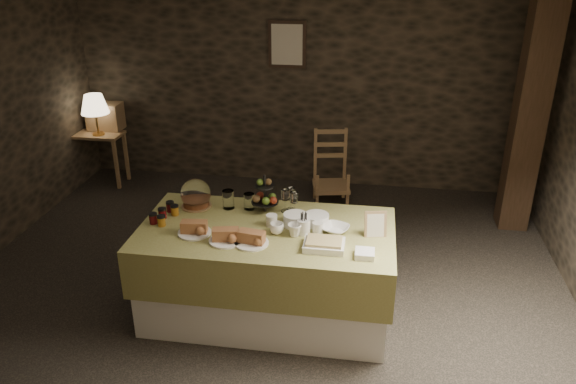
# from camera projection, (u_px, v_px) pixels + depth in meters

# --- Properties ---
(ground_plane) EXTENTS (5.50, 5.00, 0.01)m
(ground_plane) POSITION_uv_depth(u_px,v_px,m) (262.00, 287.00, 5.10)
(ground_plane) COLOR black
(ground_plane) RESTS_ON ground
(room_shell) EXTENTS (5.52, 5.02, 2.60)m
(room_shell) POSITION_uv_depth(u_px,v_px,m) (258.00, 122.00, 4.45)
(room_shell) COLOR black
(room_shell) RESTS_ON ground
(buffet_table) EXTENTS (2.02, 1.07, 0.80)m
(buffet_table) POSITION_uv_depth(u_px,v_px,m) (267.00, 265.00, 4.57)
(buffet_table) COLOR silver
(buffet_table) RESTS_ON ground_plane
(console_table) EXTENTS (0.62, 0.36, 0.67)m
(console_table) POSITION_uv_depth(u_px,v_px,m) (98.00, 143.00, 7.07)
(console_table) COLOR olive
(console_table) RESTS_ON ground_plane
(table_lamp) EXTENTS (0.34, 0.34, 0.51)m
(table_lamp) POSITION_uv_depth(u_px,v_px,m) (94.00, 105.00, 6.81)
(table_lamp) COLOR #B7853C
(table_lamp) RESTS_ON console_table
(wine_rack) EXTENTS (0.42, 0.26, 0.34)m
(wine_rack) POSITION_uv_depth(u_px,v_px,m) (105.00, 116.00, 7.10)
(wine_rack) COLOR olive
(wine_rack) RESTS_ON console_table
(chair) EXTENTS (0.48, 0.47, 0.69)m
(chair) POSITION_uv_depth(u_px,v_px,m) (332.00, 171.00, 6.60)
(chair) COLOR olive
(chair) RESTS_ON ground_plane
(timber_column) EXTENTS (0.30, 0.30, 2.60)m
(timber_column) POSITION_uv_depth(u_px,v_px,m) (530.00, 110.00, 5.69)
(timber_column) COLOR black
(timber_column) RESTS_ON ground_plane
(framed_picture) EXTENTS (0.45, 0.04, 0.55)m
(framed_picture) POSITION_uv_depth(u_px,v_px,m) (287.00, 44.00, 6.61)
(framed_picture) COLOR #302017
(framed_picture) RESTS_ON room_shell
(plate_stack_a) EXTENTS (0.19, 0.19, 0.10)m
(plate_stack_a) POSITION_uv_depth(u_px,v_px,m) (295.00, 220.00, 4.46)
(plate_stack_a) COLOR white
(plate_stack_a) RESTS_ON buffet_table
(plate_stack_b) EXTENTS (0.20, 0.20, 0.08)m
(plate_stack_b) POSITION_uv_depth(u_px,v_px,m) (316.00, 219.00, 4.49)
(plate_stack_b) COLOR white
(plate_stack_b) RESTS_ON buffet_table
(cutlery_holder) EXTENTS (0.10, 0.10, 0.12)m
(cutlery_holder) POSITION_uv_depth(u_px,v_px,m) (304.00, 227.00, 4.33)
(cutlery_holder) COLOR white
(cutlery_holder) RESTS_ON buffet_table
(cup_a) EXTENTS (0.14, 0.14, 0.09)m
(cup_a) POSITION_uv_depth(u_px,v_px,m) (277.00, 228.00, 4.34)
(cup_a) COLOR white
(cup_a) RESTS_ON buffet_table
(cup_b) EXTENTS (0.11, 0.11, 0.10)m
(cup_b) POSITION_uv_depth(u_px,v_px,m) (294.00, 230.00, 4.31)
(cup_b) COLOR white
(cup_b) RESTS_ON buffet_table
(mug_c) EXTENTS (0.09, 0.09, 0.09)m
(mug_c) POSITION_uv_depth(u_px,v_px,m) (272.00, 220.00, 4.46)
(mug_c) COLOR white
(mug_c) RESTS_ON buffet_table
(mug_d) EXTENTS (0.08, 0.08, 0.09)m
(mug_d) POSITION_uv_depth(u_px,v_px,m) (318.00, 228.00, 4.35)
(mug_d) COLOR white
(mug_d) RESTS_ON buffet_table
(bowl) EXTENTS (0.26, 0.26, 0.05)m
(bowl) POSITION_uv_depth(u_px,v_px,m) (335.00, 229.00, 4.37)
(bowl) COLOR white
(bowl) RESTS_ON buffet_table
(cake_dome) EXTENTS (0.26, 0.26, 0.26)m
(cake_dome) POSITION_uv_depth(u_px,v_px,m) (196.00, 195.00, 4.76)
(cake_dome) COLOR olive
(cake_dome) RESTS_ON buffet_table
(fruit_stand) EXTENTS (0.23, 0.23, 0.33)m
(fruit_stand) POSITION_uv_depth(u_px,v_px,m) (265.00, 197.00, 4.66)
(fruit_stand) COLOR black
(fruit_stand) RESTS_ON buffet_table
(bread_platter_left) EXTENTS (0.26, 0.26, 0.11)m
(bread_platter_left) POSITION_uv_depth(u_px,v_px,m) (194.00, 229.00, 4.34)
(bread_platter_left) COLOR white
(bread_platter_left) RESTS_ON buffet_table
(bread_platter_center) EXTENTS (0.26, 0.26, 0.11)m
(bread_platter_center) POSITION_uv_depth(u_px,v_px,m) (226.00, 237.00, 4.23)
(bread_platter_center) COLOR white
(bread_platter_center) RESTS_ON buffet_table
(bread_platter_right) EXTENTS (0.26, 0.26, 0.11)m
(bread_platter_right) POSITION_uv_depth(u_px,v_px,m) (251.00, 239.00, 4.20)
(bread_platter_right) COLOR white
(bread_platter_right) RESTS_ON buffet_table
(jam_jars) EXTENTS (0.18, 0.32, 0.07)m
(jam_jars) POSITION_uv_depth(u_px,v_px,m) (165.00, 214.00, 4.57)
(jam_jars) COLOR #600E14
(jam_jars) RESTS_ON buffet_table
(tart_dish) EXTENTS (0.30, 0.22, 0.07)m
(tart_dish) POSITION_uv_depth(u_px,v_px,m) (324.00, 244.00, 4.14)
(tart_dish) COLOR white
(tart_dish) RESTS_ON buffet_table
(square_dish) EXTENTS (0.14, 0.14, 0.04)m
(square_dish) POSITION_uv_depth(u_px,v_px,m) (365.00, 254.00, 4.03)
(square_dish) COLOR white
(square_dish) RESTS_ON buffet_table
(menu_frame) EXTENTS (0.18, 0.10, 0.22)m
(menu_frame) POSITION_uv_depth(u_px,v_px,m) (376.00, 225.00, 4.29)
(menu_frame) COLOR olive
(menu_frame) RESTS_ON buffet_table
(storage_jar_a) EXTENTS (0.10, 0.10, 0.16)m
(storage_jar_a) POSITION_uv_depth(u_px,v_px,m) (228.00, 199.00, 4.74)
(storage_jar_a) COLOR white
(storage_jar_a) RESTS_ON buffet_table
(storage_jar_b) EXTENTS (0.09, 0.09, 0.14)m
(storage_jar_b) POSITION_uv_depth(u_px,v_px,m) (249.00, 201.00, 4.73)
(storage_jar_b) COLOR white
(storage_jar_b) RESTS_ON buffet_table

